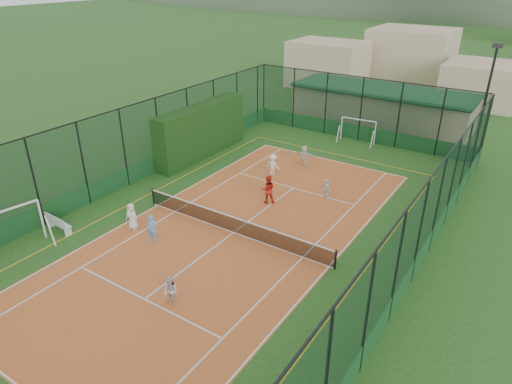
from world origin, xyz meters
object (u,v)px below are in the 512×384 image
futsal_goal_far (358,131)px  child_far_right (326,189)px  floodlight_ne (484,107)px  child_far_back (304,156)px  clubhouse (381,106)px  white_bench (59,223)px  child_near_left (132,216)px  futsal_goal_near (8,231)px  child_near_right (171,291)px  child_near_mid (152,228)px  child_far_left (273,165)px  coach (268,189)px

futsal_goal_far → child_far_right: bearing=-82.6°
floodlight_ne → child_far_back: bearing=-146.0°
clubhouse → child_far_right: bearing=-81.6°
floodlight_ne → child_far_back: floodlight_ne is taller
futsal_goal_far → floodlight_ne: bearing=-4.8°
white_bench → child_near_left: child_near_left is taller
white_bench → futsal_goal_near: (-0.36, -2.41, 0.59)m
floodlight_ne → child_far_right: bearing=-121.1°
child_near_right → child_far_back: child_far_back is taller
child_near_left → child_near_mid: (1.73, -0.27, -0.02)m
futsal_goal_near → futsal_goal_far: size_ratio=1.20×
futsal_goal_far → child_near_right: size_ratio=2.11×
clubhouse → child_far_left: bearing=-98.3°
child_near_mid → white_bench: bearing=-176.5°
child_far_left → futsal_goal_far: bearing=-103.0°
futsal_goal_near → futsal_goal_far: 25.28m
child_near_right → child_far_left: (-3.31, 13.38, 0.06)m
child_near_left → child_far_right: 11.29m
futsal_goal_far → child_near_mid: (-3.07, -19.47, -0.17)m
clubhouse → coach: clubhouse is taller
coach → child_far_left: bearing=-96.4°
child_near_mid → coach: 7.27m
futsal_goal_near → child_far_left: size_ratio=2.32×
futsal_goal_far → child_near_right: (1.10, -22.58, -0.23)m
clubhouse → child_far_back: size_ratio=10.54×
child_near_right → child_far_right: bearing=86.0°
futsal_goal_near → white_bench: bearing=2.6°
floodlight_ne → child_far_left: size_ratio=5.68×
child_near_mid → child_far_back: child_near_mid is taller
child_near_right → child_far_back: bearing=99.8°
child_near_right → child_near_mid: bearing=144.7°
futsal_goal_far → child_far_left: (-2.21, -9.20, -0.17)m
floodlight_ne → futsal_goal_near: bearing=-125.0°
child_far_right → coach: size_ratio=0.73×
clubhouse → child_near_left: bearing=-100.9°
futsal_goal_far → coach: (-0.39, -12.72, -0.04)m
clubhouse → child_far_back: (-1.18, -12.00, -0.84)m
child_near_left → child_near_right: child_near_left is taller
child_far_right → coach: bearing=67.9°
child_far_right → child_far_back: 5.17m
futsal_goal_far → child_near_left: (-4.80, -19.20, -0.16)m
child_near_mid → child_far_right: size_ratio=1.15×
clubhouse → child_far_back: 12.09m
clubhouse → coach: 18.14m
child_near_left → coach: 7.84m
white_bench → child_far_right: bearing=50.0°
clubhouse → futsal_goal_far: (0.08, -5.41, -0.67)m
child_far_right → coach: (-2.65, -2.33, 0.23)m
floodlight_ne → coach: size_ratio=4.81×
child_far_left → coach: 3.96m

